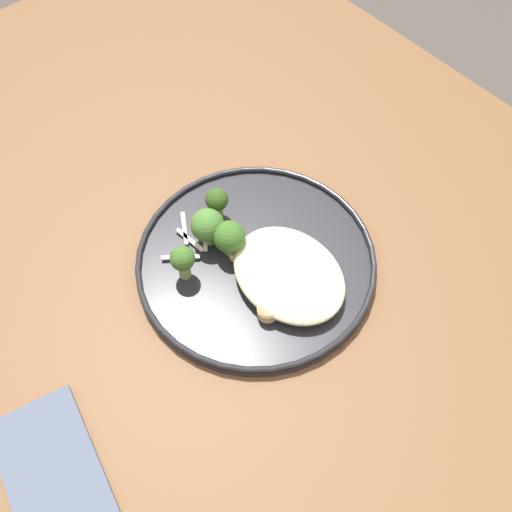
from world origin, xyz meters
name	(u,v)px	position (x,y,z in m)	size (l,w,h in m)	color
ground	(255,464)	(0.00, 0.00, 0.00)	(6.00, 6.00, 0.00)	#47423D
wooden_dining_table	(254,335)	(0.00, 0.00, 0.66)	(1.40, 1.00, 0.74)	brown
dinner_plate	(256,261)	(-0.04, 0.04, 0.75)	(0.29, 0.29, 0.02)	#232328
noodle_bed	(289,274)	(0.01, 0.05, 0.77)	(0.15, 0.11, 0.03)	beige
seared_scallop_rear_pale	(239,252)	(-0.06, 0.03, 0.76)	(0.02, 0.02, 0.01)	#DBB77A
seared_scallop_right_edge	(269,310)	(0.02, 0.00, 0.76)	(0.02, 0.02, 0.02)	#DBB77A
seared_scallop_front_small	(254,269)	(-0.03, 0.02, 0.76)	(0.03, 0.03, 0.02)	#E5C689
seared_scallop_on_noodles	(294,251)	(-0.02, 0.08, 0.76)	(0.03, 0.03, 0.01)	#DBB77A
broccoli_floret_right_tilted	(229,237)	(-0.07, 0.02, 0.78)	(0.04, 0.04, 0.05)	#7A994C
broccoli_floret_small_sprig	(207,226)	(-0.10, 0.01, 0.78)	(0.04, 0.04, 0.05)	#89A356
broccoli_floret_split_head	(217,201)	(-0.12, 0.05, 0.78)	(0.03, 0.03, 0.05)	#89A356
broccoli_floret_near_rim	(183,260)	(-0.08, -0.04, 0.78)	(0.03, 0.03, 0.05)	#89A356
onion_sliver_curled_piece	(190,240)	(-0.11, -0.01, 0.75)	(0.05, 0.01, 0.00)	silver
onion_sliver_pale_crescent	(181,257)	(-0.10, -0.03, 0.75)	(0.05, 0.01, 0.00)	silver
onion_sliver_short_strip	(183,229)	(-0.13, 0.00, 0.75)	(0.05, 0.01, 0.00)	silver
onion_sliver_long_sliver	(206,235)	(-0.11, 0.01, 0.75)	(0.05, 0.01, 0.00)	silver
folded_napkin	(51,469)	(0.01, -0.27, 0.74)	(0.15, 0.09, 0.01)	#4C566B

